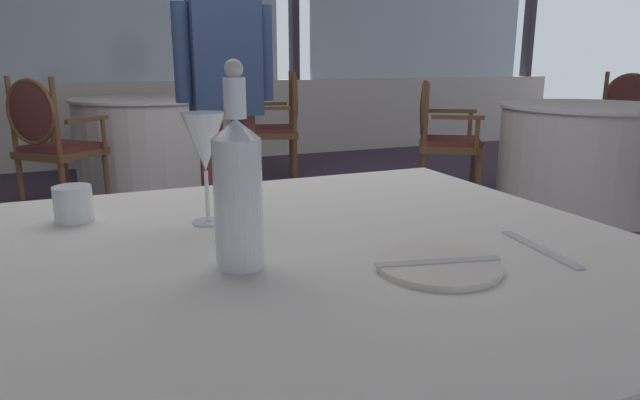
# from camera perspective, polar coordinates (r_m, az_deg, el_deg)

# --- Properties ---
(ground_plane) EXTENTS (13.80, 13.80, 0.00)m
(ground_plane) POSITION_cam_1_polar(r_m,az_deg,el_deg) (2.75, -8.87, -9.05)
(ground_plane) COLOR #47384C
(window_wall_far) EXTENTS (10.62, 0.14, 2.66)m
(window_wall_far) POSITION_cam_1_polar(r_m,az_deg,el_deg) (6.17, -17.79, 13.37)
(window_wall_far) COLOR silver
(window_wall_far) RESTS_ON ground_plane
(side_plate) EXTENTS (0.20, 0.20, 0.01)m
(side_plate) POSITION_cam_1_polar(r_m,az_deg,el_deg) (0.90, 11.87, -6.49)
(side_plate) COLOR silver
(side_plate) RESTS_ON foreground_table
(butter_knife) EXTENTS (0.20, 0.06, 0.00)m
(butter_knife) POSITION_cam_1_polar(r_m,az_deg,el_deg) (0.90, 11.89, -6.18)
(butter_knife) COLOR silver
(butter_knife) RESTS_ON foreground_table
(dinner_fork) EXTENTS (0.04, 0.20, 0.00)m
(dinner_fork) POSITION_cam_1_polar(r_m,az_deg,el_deg) (1.03, 21.41, -4.63)
(dinner_fork) COLOR silver
(dinner_fork) RESTS_ON foreground_table
(water_bottle) EXTENTS (0.07, 0.07, 0.32)m
(water_bottle) POSITION_cam_1_polar(r_m,az_deg,el_deg) (0.86, -8.34, 1.19)
(water_bottle) COLOR white
(water_bottle) RESTS_ON foreground_table
(wine_glass) EXTENTS (0.08, 0.08, 0.22)m
(wine_glass) POSITION_cam_1_polar(r_m,az_deg,el_deg) (1.11, -11.65, 5.59)
(wine_glass) COLOR white
(wine_glass) RESTS_ON foreground_table
(water_tumbler) EXTENTS (0.07, 0.07, 0.07)m
(water_tumbler) POSITION_cam_1_polar(r_m,az_deg,el_deg) (1.23, -23.79, -0.35)
(water_tumbler) COLOR white
(water_tumbler) RESTS_ON foreground_table
(background_table_0) EXTENTS (1.31, 1.31, 0.75)m
(background_table_0) POSITION_cam_1_polar(r_m,az_deg,el_deg) (4.57, 25.65, 3.97)
(background_table_0) COLOR silver
(background_table_0) RESTS_ON ground_plane
(dining_chair_0_1) EXTENTS (0.62, 0.65, 0.97)m
(dining_chair_0_1) POSITION_cam_1_polar(r_m,az_deg,el_deg) (5.60, 28.51, 7.25)
(dining_chair_0_1) COLOR brown
(dining_chair_0_1) RESTS_ON ground_plane
(dining_chair_0_2) EXTENTS (0.63, 0.65, 0.91)m
(dining_chair_0_2) POSITION_cam_1_polar(r_m,az_deg,el_deg) (4.36, 12.10, 6.75)
(dining_chair_0_2) COLOR brown
(dining_chair_0_2) RESTS_ON ground_plane
(background_table_1) EXTENTS (1.35, 1.35, 0.75)m
(background_table_1) POSITION_cam_1_polar(r_m,az_deg,el_deg) (5.15, -16.44, 5.78)
(background_table_1) COLOR silver
(background_table_1) RESTS_ON ground_plane
(dining_chair_1_0) EXTENTS (0.61, 0.56, 0.99)m
(dining_chair_1_0) POSITION_cam_1_polar(r_m,az_deg,el_deg) (6.17, -20.35, 8.66)
(dining_chair_1_0) COLOR brown
(dining_chair_1_0) RESTS_ON ground_plane
(dining_chair_1_1) EXTENTS (0.66, 0.66, 0.96)m
(dining_chair_1_1) POSITION_cam_1_polar(r_m,az_deg,el_deg) (4.33, -25.81, 5.87)
(dining_chair_1_1) COLOR brown
(dining_chair_1_1) RESTS_ON ground_plane
(dining_chair_1_2) EXTENTS (0.57, 0.61, 0.97)m
(dining_chair_1_2) POSITION_cam_1_polar(r_m,az_deg,el_deg) (5.07, -4.02, 8.27)
(dining_chair_1_2) COLOR brown
(dining_chair_1_2) RESTS_ON ground_plane
(diner_person_0) EXTENTS (0.53, 0.21, 1.60)m
(diner_person_0) POSITION_cam_1_polar(r_m,az_deg,el_deg) (3.08, -9.54, 10.79)
(diner_person_0) COLOR brown
(diner_person_0) RESTS_ON ground_plane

